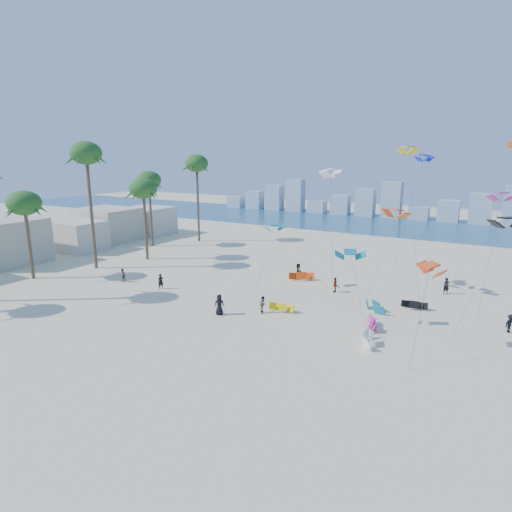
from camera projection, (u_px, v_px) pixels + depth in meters
The scene contains 10 objects.
ground at pixel (113, 354), 31.18m from camera, with size 220.00×220.00×0.00m, color beige.
ocean at pixel (373, 223), 91.73m from camera, with size 220.00×220.00×0.00m, color navy.
kitesurfer_near at pixel (161, 281), 46.17m from camera, with size 0.62×0.41×1.71m, color black.
kitesurfer_mid at pixel (263, 304), 39.21m from camera, with size 0.77×0.60×1.58m, color gray.
kitesurfers_far at pixel (306, 288), 43.85m from camera, with size 39.67×17.79×1.93m.
grounded_kites at pixel (346, 305), 39.95m from camera, with size 16.17×15.86×0.95m.
flying_kites at pixel (414, 190), 40.64m from camera, with size 24.63×30.98×16.43m.
palm_row at pixel (87, 181), 52.74m from camera, with size 9.49×44.80×16.04m.
beachfront_buildings at pixel (65, 233), 64.54m from camera, with size 11.50×43.00×6.00m.
distant_skyline at pixel (380, 204), 100.01m from camera, with size 85.00×3.00×8.40m.
Camera 1 is at (23.60, -19.43, 14.26)m, focal length 29.56 mm.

